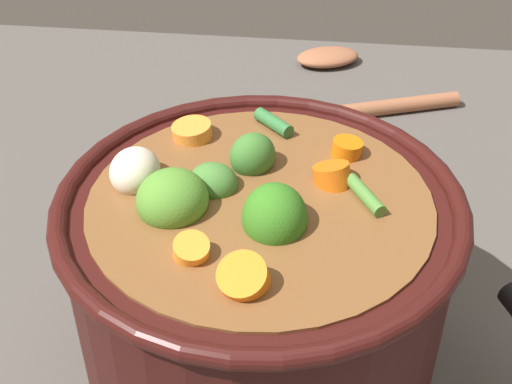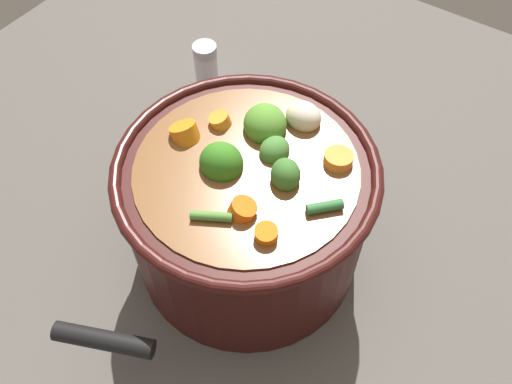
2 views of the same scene
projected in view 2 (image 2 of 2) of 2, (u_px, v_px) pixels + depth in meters
name	position (u px, v px, depth m)	size (l,w,h in m)	color
ground_plane	(248.00, 250.00, 0.63)	(1.10, 1.10, 0.00)	#514C47
cooking_pot	(247.00, 209.00, 0.56)	(0.26, 0.26, 0.17)	#38110F
salt_shaker	(206.00, 68.00, 0.75)	(0.03, 0.03, 0.08)	silver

